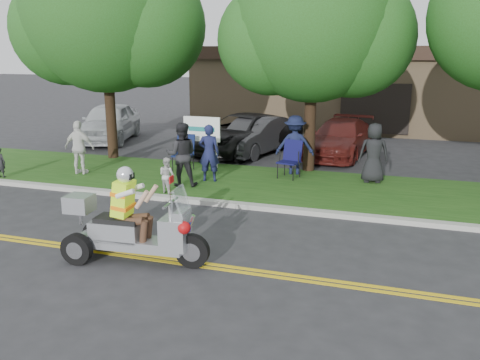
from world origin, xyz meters
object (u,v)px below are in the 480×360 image
(parked_car_far_left, at_px, (109,122))
(lawn_chair_a, at_px, (184,150))
(spectator_adult_left, at_px, (209,153))
(spectator_adult_mid, at_px, (182,155))
(trike_scooter, at_px, (130,229))
(lawn_chair_b, at_px, (291,157))
(spectator_adult_right, at_px, (79,148))
(parked_car_mid, at_px, (243,134))
(parked_car_left, at_px, (255,136))
(parked_car_right, at_px, (340,138))

(parked_car_far_left, bearing_deg, lawn_chair_a, -54.53)
(spectator_adult_left, bearing_deg, spectator_adult_mid, 40.23)
(trike_scooter, distance_m, lawn_chair_b, 7.01)
(spectator_adult_right, height_order, parked_car_mid, spectator_adult_right)
(trike_scooter, relative_size, parked_car_left, 0.66)
(lawn_chair_b, height_order, parked_car_right, parked_car_right)
(lawn_chair_a, distance_m, lawn_chair_b, 3.44)
(parked_car_right, bearing_deg, lawn_chair_b, -95.95)
(spectator_adult_mid, bearing_deg, parked_car_far_left, -64.06)
(spectator_adult_right, bearing_deg, lawn_chair_b, -171.09)
(trike_scooter, bearing_deg, parked_car_mid, 92.16)
(spectator_adult_left, relative_size, parked_car_mid, 0.31)
(spectator_adult_mid, height_order, parked_car_far_left, spectator_adult_mid)
(spectator_adult_left, relative_size, parked_car_far_left, 0.35)
(lawn_chair_a, height_order, parked_car_mid, parked_car_mid)
(parked_car_left, relative_size, parked_car_right, 0.92)
(parked_car_right, bearing_deg, parked_car_far_left, -174.22)
(lawn_chair_b, distance_m, spectator_adult_mid, 3.31)
(lawn_chair_a, distance_m, spectator_adult_right, 3.21)
(lawn_chair_a, relative_size, parked_car_far_left, 0.24)
(trike_scooter, xyz_separation_m, parked_car_far_left, (-7.43, 11.14, 0.18))
(spectator_adult_left, bearing_deg, lawn_chair_b, -165.45)
(spectator_adult_left, relative_size, spectator_adult_right, 1.01)
(trike_scooter, bearing_deg, lawn_chair_b, 73.42)
(trike_scooter, distance_m, parked_car_mid, 10.48)
(lawn_chair_b, xyz_separation_m, parked_car_left, (-2.16, 3.55, -0.04))
(spectator_adult_mid, height_order, parked_car_left, spectator_adult_mid)
(trike_scooter, distance_m, spectator_adult_mid, 5.08)
(lawn_chair_a, relative_size, parked_car_right, 0.25)
(spectator_adult_left, height_order, spectator_adult_right, spectator_adult_left)
(parked_car_far_left, xyz_separation_m, parked_car_mid, (6.28, -0.73, -0.08))
(trike_scooter, distance_m, parked_car_right, 11.26)
(parked_car_mid, bearing_deg, spectator_adult_right, -104.40)
(lawn_chair_a, distance_m, spectator_adult_left, 1.69)
(trike_scooter, relative_size, parked_car_far_left, 0.58)
(parked_car_mid, relative_size, parked_car_right, 1.16)
(spectator_adult_mid, relative_size, parked_car_right, 0.39)
(parked_car_left, bearing_deg, parked_car_far_left, -172.36)
(spectator_adult_right, relative_size, parked_car_left, 0.39)
(lawn_chair_b, distance_m, parked_car_left, 4.16)
(lawn_chair_a, relative_size, spectator_adult_right, 0.69)
(spectator_adult_left, distance_m, parked_car_right, 6.17)
(trike_scooter, xyz_separation_m, parked_car_right, (2.43, 11.00, 0.03))
(spectator_adult_mid, height_order, parked_car_right, spectator_adult_mid)
(trike_scooter, relative_size, parked_car_right, 0.61)
(trike_scooter, xyz_separation_m, lawn_chair_a, (-1.93, 6.76, 0.11))
(spectator_adult_right, xyz_separation_m, parked_car_left, (4.11, 5.14, -0.23))
(trike_scooter, bearing_deg, spectator_adult_left, 92.48)
(parked_car_mid, bearing_deg, parked_car_far_left, -166.06)
(trike_scooter, bearing_deg, parked_car_left, 89.44)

